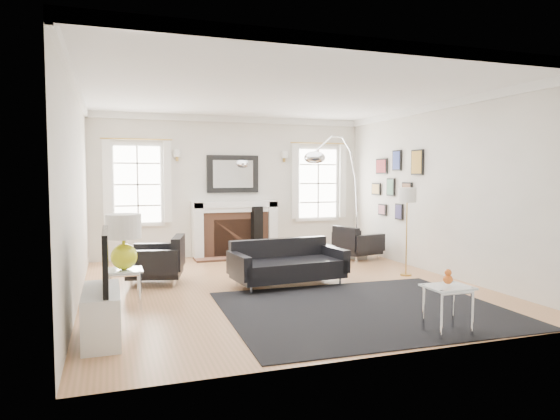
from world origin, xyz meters
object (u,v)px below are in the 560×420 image
object	(u,v)px
fireplace	(235,230)
armchair_right	(356,244)
armchair_left	(159,262)
arc_floor_lamp	(338,193)
sofa	(287,265)
coffee_table	(300,246)
gourd_lamp	(124,238)

from	to	relation	value
fireplace	armchair_right	bearing A→B (deg)	-25.75
armchair_left	arc_floor_lamp	world-z (taller)	arc_floor_lamp
armchair_left	arc_floor_lamp	xyz separation A→B (m)	(3.16, 0.47, 0.98)
armchair_right	sofa	bearing A→B (deg)	-139.92
sofa	arc_floor_lamp	size ratio (longest dim) A/B	0.72
coffee_table	armchair_right	bearing A→B (deg)	18.65
coffee_table	sofa	bearing A→B (deg)	-119.12
armchair_left	armchair_right	xyz separation A→B (m)	(3.81, 1.01, -0.03)
sofa	armchair_right	bearing A→B (deg)	40.08
gourd_lamp	arc_floor_lamp	size ratio (longest dim) A/B	0.28
sofa	gourd_lamp	distance (m)	2.45
fireplace	gourd_lamp	bearing A→B (deg)	-123.55
coffee_table	gourd_lamp	world-z (taller)	gourd_lamp
armchair_left	coffee_table	distance (m)	2.55
fireplace	gourd_lamp	world-z (taller)	gourd_lamp
fireplace	gourd_lamp	xyz separation A→B (m)	(-2.20, -3.32, 0.32)
fireplace	sofa	distance (m)	2.76
gourd_lamp	arc_floor_lamp	world-z (taller)	arc_floor_lamp
fireplace	arc_floor_lamp	world-z (taller)	arc_floor_lamp
sofa	armchair_left	world-z (taller)	armchair_left
armchair_right	gourd_lamp	world-z (taller)	gourd_lamp
coffee_table	arc_floor_lamp	size ratio (longest dim) A/B	0.39
sofa	coffee_table	distance (m)	1.45
armchair_right	coffee_table	xyz separation A→B (m)	(-1.33, -0.45, 0.09)
armchair_right	arc_floor_lamp	xyz separation A→B (m)	(-0.65, -0.54, 1.01)
sofa	fireplace	bearing A→B (deg)	92.37
gourd_lamp	fireplace	bearing A→B (deg)	56.45
fireplace	armchair_left	bearing A→B (deg)	-129.14
fireplace	coffee_table	distance (m)	1.70
armchair_right	coffee_table	size ratio (longest dim) A/B	0.99
armchair_right	gourd_lamp	xyz separation A→B (m)	(-4.35, -2.28, 0.57)
armchair_left	coffee_table	world-z (taller)	armchair_left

